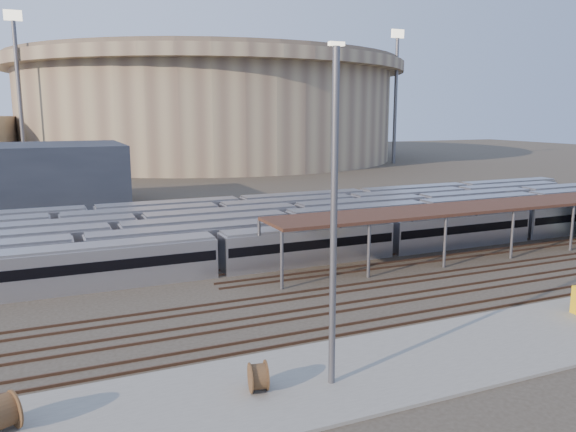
# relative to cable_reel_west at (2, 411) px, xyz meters

# --- Properties ---
(ground) EXTENTS (420.00, 420.00, 0.00)m
(ground) POSITION_rel_cable_reel_west_xyz_m (28.50, 13.71, -1.13)
(ground) COLOR #383026
(ground) RESTS_ON ground
(apron) EXTENTS (50.00, 9.00, 0.20)m
(apron) POSITION_rel_cable_reel_west_xyz_m (23.50, -1.29, -1.03)
(apron) COLOR gray
(apron) RESTS_ON ground
(subway_trains) EXTENTS (125.59, 23.90, 3.60)m
(subway_trains) POSITION_rel_cable_reel_west_xyz_m (27.61, 32.21, 0.67)
(subway_trains) COLOR #B5B5BA
(subway_trains) RESTS_ON ground
(inspection_shed) EXTENTS (60.30, 6.00, 5.30)m
(inspection_shed) POSITION_rel_cable_reel_west_xyz_m (50.50, 17.71, 3.85)
(inspection_shed) COLOR #5A5A5F
(inspection_shed) RESTS_ON ground
(empty_tracks) EXTENTS (170.00, 9.62, 0.18)m
(empty_tracks) POSITION_rel_cable_reel_west_xyz_m (28.50, 8.71, -1.04)
(empty_tracks) COLOR #4C3323
(empty_tracks) RESTS_ON ground
(stadium) EXTENTS (124.00, 124.00, 32.50)m
(stadium) POSITION_rel_cable_reel_west_xyz_m (53.50, 153.71, 15.34)
(stadium) COLOR tan
(stadium) RESTS_ON ground
(floodlight_0) EXTENTS (4.00, 1.00, 38.40)m
(floodlight_0) POSITION_rel_cable_reel_west_xyz_m (-1.50, 123.71, 19.52)
(floodlight_0) COLOR #5A5A5F
(floodlight_0) RESTS_ON ground
(floodlight_2) EXTENTS (4.00, 1.00, 38.40)m
(floodlight_2) POSITION_rel_cable_reel_west_xyz_m (98.50, 113.71, 19.52)
(floodlight_2) COLOR #5A5A5F
(floodlight_2) RESTS_ON ground
(floodlight_3) EXTENTS (4.00, 1.00, 38.40)m
(floodlight_3) POSITION_rel_cable_reel_west_xyz_m (18.50, 173.71, 19.52)
(floodlight_3) COLOR #5A5A5F
(floodlight_3) RESTS_ON ground
(cable_reel_west) EXTENTS (1.69, 2.12, 1.86)m
(cable_reel_west) POSITION_rel_cable_reel_west_xyz_m (0.00, 0.00, 0.00)
(cable_reel_west) COLOR brown
(cable_reel_west) RESTS_ON apron
(cable_reel_east) EXTENTS (1.17, 1.75, 1.62)m
(cable_reel_east) POSITION_rel_cable_reel_west_xyz_m (12.25, -1.25, -0.12)
(cable_reel_east) COLOR brown
(cable_reel_east) RESTS_ON apron
(yard_light_pole) EXTENTS (0.80, 0.36, 18.07)m
(yard_light_pole) POSITION_rel_cable_reel_west_xyz_m (16.28, -1.97, 8.19)
(yard_light_pole) COLOR #5A5A5F
(yard_light_pole) RESTS_ON apron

